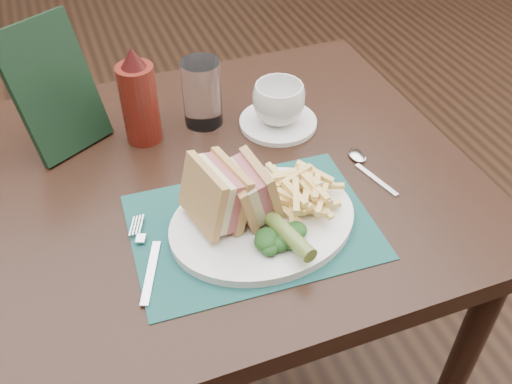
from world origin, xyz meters
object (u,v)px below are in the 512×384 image
(table_main, at_px, (220,306))
(placemat, at_px, (252,226))
(coffee_cup, at_px, (279,103))
(drinking_glass, at_px, (202,93))
(ketchup_bottle, at_px, (138,95))
(sandwich_half_a, at_px, (203,199))
(check_presenter, at_px, (54,88))
(plate, at_px, (263,222))
(sandwich_half_b, at_px, (237,194))
(saucer, at_px, (278,122))

(table_main, distance_m, placemat, 0.40)
(placemat, relative_size, coffee_cup, 3.79)
(drinking_glass, relative_size, ketchup_bottle, 0.70)
(ketchup_bottle, bearing_deg, table_main, -60.31)
(table_main, relative_size, sandwich_half_a, 8.54)
(drinking_glass, distance_m, check_presenter, 0.26)
(placemat, height_order, coffee_cup, coffee_cup)
(check_presenter, bearing_deg, plate, -81.70)
(table_main, height_order, placemat, placemat)
(plate, height_order, sandwich_half_b, sandwich_half_b)
(placemat, relative_size, sandwich_half_a, 3.56)
(sandwich_half_b, bearing_deg, ketchup_bottle, 101.78)
(coffee_cup, bearing_deg, placemat, -120.49)
(table_main, xyz_separation_m, sandwich_half_a, (-0.05, -0.13, 0.45))
(saucer, xyz_separation_m, check_presenter, (-0.39, 0.08, 0.11))
(placemat, xyz_separation_m, plate, (0.02, -0.00, 0.01))
(sandwich_half_a, xyz_separation_m, check_presenter, (-0.17, 0.31, 0.05))
(drinking_glass, xyz_separation_m, ketchup_bottle, (-0.12, -0.01, 0.03))
(saucer, xyz_separation_m, ketchup_bottle, (-0.25, 0.05, 0.09))
(check_presenter, bearing_deg, table_main, -69.50)
(placemat, relative_size, saucer, 2.50)
(table_main, relative_size, saucer, 6.00)
(sandwich_half_b, distance_m, saucer, 0.29)
(plate, bearing_deg, drinking_glass, 84.68)
(table_main, distance_m, sandwich_half_b, 0.46)
(drinking_glass, bearing_deg, sandwich_half_b, -95.98)
(saucer, distance_m, drinking_glass, 0.16)
(check_presenter, bearing_deg, drinking_glass, -35.20)
(drinking_glass, bearing_deg, coffee_cup, -24.30)
(sandwich_half_a, height_order, coffee_cup, sandwich_half_a)
(plate, bearing_deg, ketchup_bottle, 106.49)
(saucer, height_order, ketchup_bottle, ketchup_bottle)
(sandwich_half_b, bearing_deg, coffee_cup, 49.17)
(plate, bearing_deg, check_presenter, 121.95)
(ketchup_bottle, relative_size, check_presenter, 0.78)
(placemat, xyz_separation_m, saucer, (0.14, 0.24, 0.00))
(sandwich_half_a, distance_m, check_presenter, 0.36)
(saucer, bearing_deg, plate, -117.15)
(sandwich_half_b, distance_m, ketchup_bottle, 0.30)
(coffee_cup, distance_m, drinking_glass, 0.15)
(plate, distance_m, sandwich_half_b, 0.07)
(table_main, xyz_separation_m, coffee_cup, (0.17, 0.10, 0.42))
(placemat, distance_m, check_presenter, 0.43)
(coffee_cup, xyz_separation_m, ketchup_bottle, (-0.25, 0.05, 0.04))
(table_main, bearing_deg, saucer, 31.00)
(saucer, bearing_deg, check_presenter, 167.80)
(table_main, height_order, ketchup_bottle, ketchup_bottle)
(plate, xyz_separation_m, saucer, (0.13, 0.25, -0.00))
(sandwich_half_a, height_order, check_presenter, check_presenter)
(sandwich_half_b, height_order, ketchup_bottle, ketchup_bottle)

